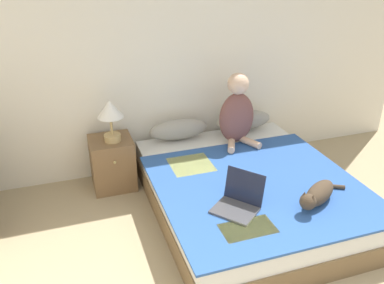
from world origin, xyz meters
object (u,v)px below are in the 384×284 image
table_lamp (110,113)px  pillow_near (179,129)px  pillow_far (244,120)px  cat_tabby (318,194)px  person_sitting (237,113)px  laptop_open (238,202)px  bed (247,193)px  nightstand (112,163)px

table_lamp → pillow_near: bearing=9.7°
pillow_far → cat_tabby: pillow_far is taller
person_sitting → pillow_far: bearing=51.0°
table_lamp → laptop_open: bearing=-58.2°
pillow_far → laptop_open: bearing=-116.7°
laptop_open → table_lamp: 1.50m
bed → laptop_open: size_ratio=4.61×
pillow_far → laptop_open: 1.52m
table_lamp → bed: bearing=-36.3°
person_sitting → nightstand: 1.35m
pillow_near → person_sitting: bearing=-25.8°
pillow_near → nightstand: 0.76m
laptop_open → nightstand: laptop_open is taller
laptop_open → table_lamp: table_lamp is taller
pillow_far → nightstand: bearing=-176.9°
person_sitting → laptop_open: person_sitting is taller
bed → cat_tabby: bearing=-62.5°
bed → laptop_open: bearing=-124.6°
person_sitting → cat_tabby: size_ratio=1.28×
pillow_far → cat_tabby: (-0.07, -1.50, -0.02)m
nightstand → pillow_near: bearing=6.3°
pillow_far → table_lamp: size_ratio=1.52×
cat_tabby → laptop_open: (-0.61, 0.14, -0.03)m
bed → pillow_near: pillow_near is taller
person_sitting → cat_tabby: 1.27m
bed → table_lamp: bearing=143.7°
pillow_far → nightstand: pillow_far is taller
pillow_near → laptop_open: bearing=-87.3°
bed → nightstand: size_ratio=3.98×
bed → person_sitting: 0.84m
bed → person_sitting: size_ratio=2.83×
pillow_far → nightstand: (-1.47, -0.08, -0.23)m
cat_tabby → nightstand: size_ratio=1.10×
bed → laptop_open: 0.60m
cat_tabby → table_lamp: (-1.38, 1.38, 0.34)m
bed → cat_tabby: size_ratio=3.63×
person_sitting → pillow_near: bearing=154.2°
pillow_near → nightstand: pillow_near is taller
bed → laptop_open: (-0.31, -0.45, 0.25)m
pillow_near → nightstand: size_ratio=1.21×
pillow_near → pillow_far: same height
bed → cat_tabby: 0.72m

